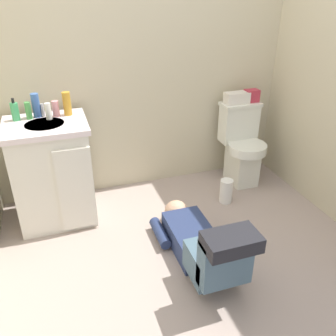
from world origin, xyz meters
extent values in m
cube|color=#A39085|center=(0.00, 0.00, -0.02)|extent=(3.07, 3.05, 0.04)
cube|color=beige|center=(0.00, 1.07, 1.20)|extent=(2.73, 0.08, 2.40)
cube|color=silver|center=(0.87, 0.73, 0.19)|extent=(0.22, 0.30, 0.38)
cylinder|color=silver|center=(0.87, 0.67, 0.38)|extent=(0.35, 0.35, 0.08)
cube|color=silver|center=(0.87, 0.86, 0.55)|extent=(0.34, 0.17, 0.34)
cube|color=silver|center=(0.87, 0.86, 0.73)|extent=(0.36, 0.19, 0.03)
cube|color=silver|center=(-0.83, 0.69, 0.39)|extent=(0.56, 0.48, 0.78)
cube|color=silver|center=(-0.83, 0.69, 0.80)|extent=(0.60, 0.52, 0.04)
cylinder|color=silver|center=(-0.83, 0.67, 0.79)|extent=(0.28, 0.28, 0.05)
cube|color=silver|center=(-0.68, 0.44, 0.37)|extent=(0.26, 0.03, 0.66)
cylinder|color=silver|center=(-0.83, 0.83, 0.87)|extent=(0.02, 0.02, 0.10)
cube|color=navy|center=(0.06, -0.02, 0.09)|extent=(0.29, 0.52, 0.17)
sphere|color=tan|center=(0.06, 0.31, 0.10)|extent=(0.19, 0.19, 0.19)
cube|color=#476071|center=(0.06, -0.38, 0.18)|extent=(0.31, 0.28, 0.20)
cube|color=#476071|center=(0.06, -0.52, 0.30)|extent=(0.31, 0.12, 0.32)
cube|color=black|center=(0.06, -0.56, 0.47)|extent=(0.31, 0.19, 0.09)
cylinder|color=navy|center=(-0.13, 0.14, 0.06)|extent=(0.08, 0.30, 0.08)
cube|color=silver|center=(0.83, 0.86, 0.80)|extent=(0.22, 0.11, 0.10)
cube|color=#B22D3F|center=(0.98, 0.86, 0.81)|extent=(0.12, 0.09, 0.11)
cylinder|color=#3C9C5B|center=(-1.02, 0.81, 0.89)|extent=(0.06, 0.06, 0.13)
cylinder|color=black|center=(-1.02, 0.81, 0.97)|extent=(0.02, 0.02, 0.04)
cylinder|color=#479C4A|center=(-0.93, 0.81, 0.88)|extent=(0.04, 0.04, 0.13)
cylinder|color=#3E69B0|center=(-0.87, 0.84, 0.91)|extent=(0.06, 0.06, 0.18)
cylinder|color=white|center=(-0.79, 0.76, 0.88)|extent=(0.04, 0.04, 0.12)
cylinder|color=pink|center=(-0.73, 0.82, 0.88)|extent=(0.05, 0.05, 0.12)
cylinder|color=gold|center=(-0.65, 0.81, 0.91)|extent=(0.06, 0.06, 0.18)
cylinder|color=white|center=(0.57, 0.45, 0.11)|extent=(0.11, 0.11, 0.22)
camera|label=1|loc=(-0.75, -1.90, 1.73)|focal=38.13mm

